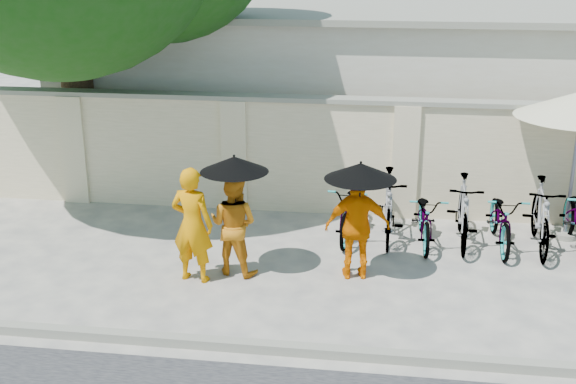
# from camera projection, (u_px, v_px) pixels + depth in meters

# --- Properties ---
(ground) EXTENTS (80.00, 80.00, 0.00)m
(ground) POSITION_uv_depth(u_px,v_px,m) (260.00, 286.00, 10.14)
(ground) COLOR #BDB5A1
(kerb) EXTENTS (40.00, 0.16, 0.12)m
(kerb) POSITION_uv_depth(u_px,v_px,m) (235.00, 345.00, 8.53)
(kerb) COLOR gray
(kerb) RESTS_ON ground
(compound_wall) EXTENTS (20.00, 0.30, 2.00)m
(compound_wall) POSITION_uv_depth(u_px,v_px,m) (347.00, 158.00, 12.69)
(compound_wall) COLOR beige
(compound_wall) RESTS_ON ground
(building_behind) EXTENTS (14.00, 6.00, 3.20)m
(building_behind) POSITION_uv_depth(u_px,v_px,m) (404.00, 87.00, 15.93)
(building_behind) COLOR beige
(building_behind) RESTS_ON ground
(monk_left) EXTENTS (0.67, 0.50, 1.68)m
(monk_left) POSITION_uv_depth(u_px,v_px,m) (192.00, 225.00, 10.09)
(monk_left) COLOR orange
(monk_left) RESTS_ON ground
(monk_center) EXTENTS (0.85, 0.73, 1.50)m
(monk_center) POSITION_uv_depth(u_px,v_px,m) (234.00, 224.00, 10.35)
(monk_center) COLOR #C47111
(monk_center) RESTS_ON ground
(parasol_center) EXTENTS (0.96, 0.96, 0.94)m
(parasol_center) POSITION_uv_depth(u_px,v_px,m) (234.00, 164.00, 9.97)
(parasol_center) COLOR black
(parasol_center) RESTS_ON ground
(monk_right) EXTENTS (0.96, 0.52, 1.56)m
(monk_right) POSITION_uv_depth(u_px,v_px,m) (357.00, 227.00, 10.18)
(monk_right) COLOR #E26B00
(monk_right) RESTS_ON ground
(parasol_right) EXTENTS (1.00, 1.00, 0.86)m
(parasol_right) POSITION_uv_depth(u_px,v_px,m) (361.00, 171.00, 9.83)
(parasol_right) COLOR black
(parasol_right) RESTS_ON ground
(bike_0) EXTENTS (0.80, 1.83, 0.94)m
(bike_0) POSITION_uv_depth(u_px,v_px,m) (352.00, 210.00, 11.75)
(bike_0) COLOR gray
(bike_0) RESTS_ON ground
(bike_1) EXTENTS (0.55, 1.87, 1.12)m
(bike_1) POSITION_uv_depth(u_px,v_px,m) (388.00, 206.00, 11.63)
(bike_1) COLOR gray
(bike_1) RESTS_ON ground
(bike_2) EXTENTS (0.64, 1.70, 0.88)m
(bike_2) POSITION_uv_depth(u_px,v_px,m) (425.00, 218.00, 11.47)
(bike_2) COLOR gray
(bike_2) RESTS_ON ground
(bike_3) EXTENTS (0.58, 1.83, 1.09)m
(bike_3) POSITION_uv_depth(u_px,v_px,m) (463.00, 212.00, 11.44)
(bike_3) COLOR gray
(bike_3) RESTS_ON ground
(bike_4) EXTENTS (0.65, 1.78, 0.93)m
(bike_4) POSITION_uv_depth(u_px,v_px,m) (501.00, 219.00, 11.35)
(bike_4) COLOR gray
(bike_4) RESTS_ON ground
(bike_5) EXTENTS (0.63, 1.87, 1.11)m
(bike_5) POSITION_uv_depth(u_px,v_px,m) (541.00, 216.00, 11.23)
(bike_5) COLOR gray
(bike_5) RESTS_ON ground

